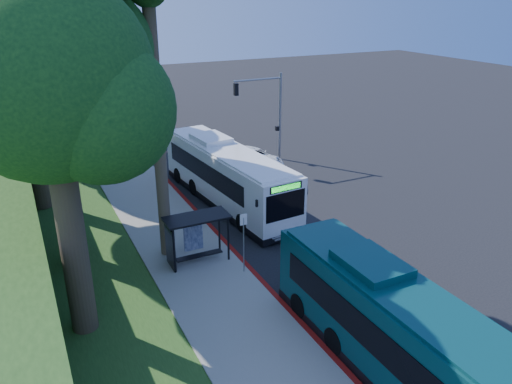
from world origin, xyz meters
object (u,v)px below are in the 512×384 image
white_bus (226,174)px  bus_shelter (192,230)px  pickup (254,158)px  teal_bus (404,335)px

white_bus → bus_shelter: bearing=-130.4°
white_bus → pickup: size_ratio=2.58×
teal_bus → bus_shelter: bearing=108.5°
bus_shelter → white_bus: (4.64, 6.49, 0.13)m
bus_shelter → teal_bus: size_ratio=0.25×
teal_bus → pickup: 23.70m
white_bus → pickup: white_bus is taller
bus_shelter → pickup: bus_shelter is taller
bus_shelter → white_bus: 7.98m
pickup → white_bus: bearing=-148.5°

